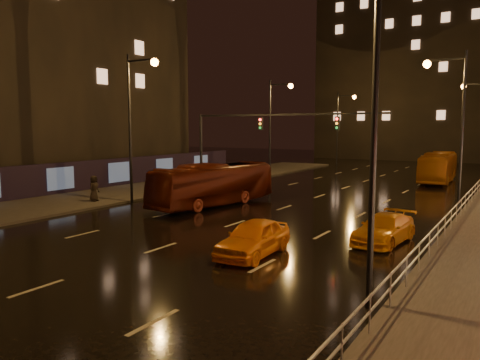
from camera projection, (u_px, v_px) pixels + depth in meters
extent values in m
plane|color=black|center=(309.00, 200.00, 33.69)|extent=(140.00, 140.00, 0.00)
cube|color=#38332D|center=(123.00, 193.00, 36.49)|extent=(7.00, 70.00, 0.15)
cube|color=black|center=(466.00, 46.00, 73.58)|extent=(44.00, 16.00, 36.00)
cube|color=black|center=(59.00, 179.00, 35.75)|extent=(0.30, 46.00, 2.50)
cylinder|color=black|center=(201.00, 153.00, 38.35)|extent=(0.22, 0.22, 6.20)
cube|color=black|center=(285.00, 115.00, 34.05)|extent=(15.20, 0.14, 0.14)
cube|color=black|center=(261.00, 124.00, 35.17)|extent=(0.32, 0.18, 0.95)
cube|color=black|center=(337.00, 123.00, 32.04)|extent=(0.32, 0.18, 0.95)
sphere|color=#FF1E19|center=(260.00, 120.00, 35.03)|extent=(0.18, 0.18, 0.18)
cylinder|color=black|center=(374.00, 134.00, 12.90)|extent=(0.18, 0.18, 10.00)
cube|color=#99999E|center=(462.00, 199.00, 26.56)|extent=(0.05, 56.00, 0.05)
cube|color=#99999E|center=(461.00, 206.00, 26.61)|extent=(0.05, 56.00, 0.05)
imported|color=#57190C|center=(214.00, 184.00, 31.08)|extent=(3.67, 10.27, 2.80)
imported|color=#934B0E|center=(438.00, 167.00, 44.40)|extent=(2.79, 10.25, 2.83)
imported|color=orange|center=(253.00, 238.00, 18.89)|extent=(1.96, 4.39, 1.47)
imported|color=orange|center=(384.00, 229.00, 21.02)|extent=(2.24, 4.56, 1.27)
imported|color=black|center=(94.00, 188.00, 31.92)|extent=(0.76, 0.97, 1.76)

